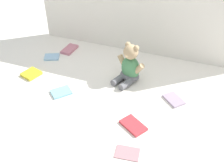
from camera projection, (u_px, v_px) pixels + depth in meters
ground_plane at (115, 87)px, 1.63m from camera, size 3.20×3.20×0.00m
backdrop_drape at (140, 2)px, 1.75m from camera, size 1.42×0.03×0.71m
teddy_bear at (130, 67)px, 1.63m from camera, size 0.20×0.20×0.24m
book_case_0 at (174, 100)px, 1.52m from camera, size 0.14×0.14×0.01m
book_case_1 at (31, 74)px, 1.72m from camera, size 0.12×0.13×0.02m
book_case_2 at (61, 92)px, 1.58m from camera, size 0.14×0.14×0.01m
book_case_3 at (133, 125)px, 1.37m from camera, size 0.15×0.14×0.01m
book_case_4 at (70, 49)px, 1.96m from camera, size 0.08×0.14×0.02m
book_case_5 at (52, 57)px, 1.88m from camera, size 0.12×0.11×0.01m
book_case_6 at (127, 153)px, 1.24m from camera, size 0.12×0.09×0.01m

